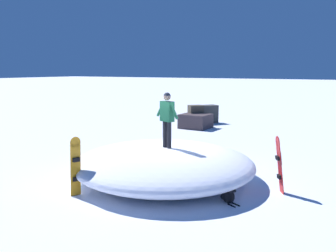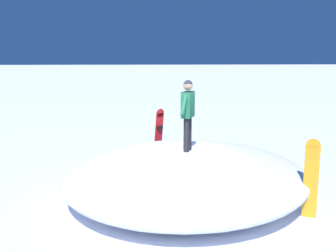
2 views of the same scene
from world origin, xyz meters
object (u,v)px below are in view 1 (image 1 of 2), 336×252
Objects in this scene: snowboarder_standing at (167,115)px; snowboard_secondary_upright at (76,165)px; snowboard_primary_upright at (279,164)px; backpack_near at (228,196)px.

snowboarder_standing is 3.10m from snowboard_secondary_upright.
snowboarder_standing is at bearing -79.94° from snowboard_primary_upright.
snowboard_secondary_upright is at bearing -67.74° from backpack_near.
snowboarder_standing is at bearing 148.28° from snowboard_secondary_upright.
snowboarder_standing is at bearing -110.11° from backpack_near.
snowboard_primary_upright is at bearing 122.12° from snowboard_secondary_upright.
snowboarder_standing is 1.03× the size of snowboard_primary_upright.
snowboard_primary_upright is 5.65m from snowboard_secondary_upright.
backpack_near is (1.44, -0.96, -0.65)m from snowboard_primary_upright.
snowboard_primary_upright is at bearing 100.06° from snowboarder_standing.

